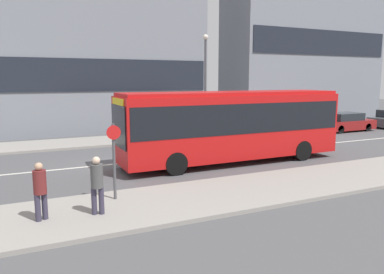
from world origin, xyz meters
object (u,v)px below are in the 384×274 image
(street_lamp, at_px, (205,75))
(pedestrian_down_pavement, at_px, (97,182))
(parked_car_1, at_px, (345,122))
(pedestrian_near_stop, at_px, (40,188))
(city_bus, at_px, (232,122))
(bus_stop_sign, at_px, (114,155))
(parked_car_0, at_px, (292,127))

(street_lamp, bearing_deg, pedestrian_down_pavement, -128.88)
(parked_car_1, relative_size, pedestrian_down_pavement, 2.70)
(parked_car_1, relative_size, pedestrian_near_stop, 2.81)
(city_bus, height_order, bus_stop_sign, city_bus)
(pedestrian_down_pavement, xyz_separation_m, bus_stop_sign, (0.76, 1.11, 0.48))
(city_bus, height_order, street_lamp, street_lamp)
(city_bus, xyz_separation_m, bus_stop_sign, (-6.36, -3.49, -0.36))
(pedestrian_near_stop, relative_size, bus_stop_sign, 0.66)
(parked_car_1, bearing_deg, city_bus, -157.46)
(city_bus, relative_size, pedestrian_near_stop, 6.72)
(parked_car_0, height_order, pedestrian_near_stop, pedestrian_near_stop)
(parked_car_0, xyz_separation_m, parked_car_1, (5.23, 0.21, 0.04))
(parked_car_1, bearing_deg, pedestrian_down_pavement, -153.63)
(city_bus, xyz_separation_m, parked_car_1, (13.23, 5.49, -1.25))
(pedestrian_near_stop, height_order, pedestrian_down_pavement, pedestrian_down_pavement)
(pedestrian_near_stop, bearing_deg, pedestrian_down_pavement, 145.73)
(parked_car_0, bearing_deg, pedestrian_down_pavement, -146.84)
(bus_stop_sign, height_order, street_lamp, street_lamp)
(pedestrian_near_stop, xyz_separation_m, bus_stop_sign, (2.22, 0.93, 0.52))
(pedestrian_near_stop, distance_m, bus_stop_sign, 2.46)
(bus_stop_sign, bearing_deg, parked_car_0, 31.40)
(city_bus, distance_m, bus_stop_sign, 7.26)
(parked_car_1, bearing_deg, pedestrian_near_stop, -155.58)
(parked_car_1, distance_m, pedestrian_down_pavement, 22.72)
(pedestrian_down_pavement, bearing_deg, bus_stop_sign, -106.95)
(city_bus, xyz_separation_m, pedestrian_near_stop, (-8.58, -4.41, -0.88))
(pedestrian_near_stop, xyz_separation_m, pedestrian_down_pavement, (1.46, -0.19, 0.04))
(city_bus, bearing_deg, pedestrian_down_pavement, -143.54)
(pedestrian_near_stop, distance_m, street_lamp, 15.88)
(parked_car_0, bearing_deg, bus_stop_sign, -148.60)
(pedestrian_down_pavement, relative_size, bus_stop_sign, 0.69)
(city_bus, height_order, parked_car_1, city_bus)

